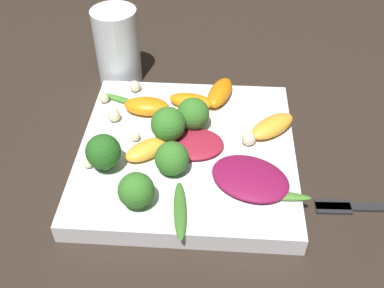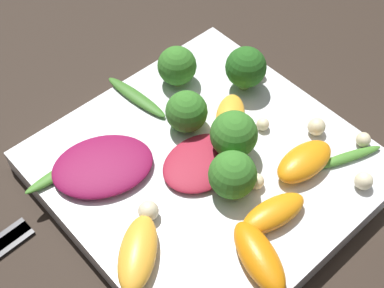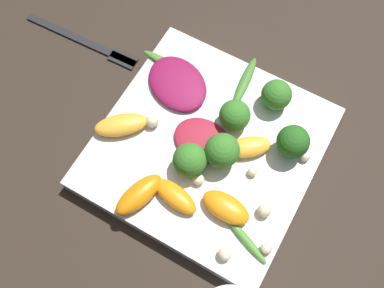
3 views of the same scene
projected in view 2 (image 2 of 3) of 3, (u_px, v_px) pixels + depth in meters
name	position (u px, v px, depth m)	size (l,w,h in m)	color
ground_plane	(206.00, 177.00, 0.52)	(2.40, 2.40, 0.00)	#2D231C
plate	(207.00, 169.00, 0.51)	(0.27, 0.27, 0.03)	white
radicchio_leaf_0	(103.00, 166.00, 0.49)	(0.11, 0.10, 0.01)	maroon
radicchio_leaf_1	(203.00, 164.00, 0.49)	(0.08, 0.06, 0.01)	maroon
orange_segment_0	(230.00, 117.00, 0.52)	(0.06, 0.06, 0.02)	#FCAD33
orange_segment_1	(304.00, 161.00, 0.48)	(0.06, 0.04, 0.02)	orange
orange_segment_2	(275.00, 211.00, 0.45)	(0.07, 0.04, 0.02)	orange
orange_segment_3	(259.00, 257.00, 0.43)	(0.05, 0.07, 0.02)	orange
orange_segment_4	(138.00, 253.00, 0.43)	(0.07, 0.07, 0.02)	#FCAD33
broccoli_floret_0	(187.00, 112.00, 0.51)	(0.04, 0.04, 0.04)	#7A9E51
broccoli_floret_1	(234.00, 135.00, 0.48)	(0.04, 0.04, 0.05)	#84AD5B
broccoli_floret_2	(246.00, 68.00, 0.53)	(0.04, 0.04, 0.05)	#7A9E51
broccoli_floret_3	(177.00, 66.00, 0.54)	(0.04, 0.04, 0.04)	#84AD5B
broccoli_floret_4	(232.00, 175.00, 0.46)	(0.04, 0.04, 0.04)	#84AD5B
arugula_sprig_0	(139.00, 95.00, 0.54)	(0.02, 0.08, 0.01)	#3D7528
arugula_sprig_1	(346.00, 158.00, 0.50)	(0.07, 0.04, 0.01)	#47842D
arugula_sprig_2	(71.00, 166.00, 0.49)	(0.09, 0.02, 0.01)	#47842D
macadamia_nut_0	(148.00, 211.00, 0.45)	(0.02, 0.02, 0.02)	beige
macadamia_nut_1	(256.00, 181.00, 0.47)	(0.01, 0.01, 0.01)	beige
macadamia_nut_2	(363.00, 139.00, 0.50)	(0.01, 0.01, 0.01)	beige
macadamia_nut_3	(316.00, 127.00, 0.51)	(0.02, 0.02, 0.02)	beige
macadamia_nut_4	(263.00, 124.00, 0.52)	(0.01, 0.01, 0.01)	beige
macadamia_nut_5	(364.00, 181.00, 0.47)	(0.02, 0.02, 0.02)	beige
macadamia_nut_6	(260.00, 73.00, 0.56)	(0.01, 0.01, 0.01)	beige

